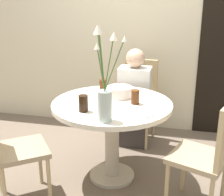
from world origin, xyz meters
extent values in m
plane|color=#6B5B4C|center=(0.00, 0.00, 0.00)|extent=(16.00, 16.00, 0.00)
cube|color=beige|center=(0.00, 1.27, 1.30)|extent=(8.00, 0.05, 2.60)
cylinder|color=silver|center=(0.00, 0.00, 0.72)|extent=(1.05, 1.05, 0.04)
cylinder|color=#B7AD99|center=(0.00, 0.00, 0.37)|extent=(0.13, 0.13, 0.67)
cylinder|color=#B7AD99|center=(0.00, 0.00, 0.01)|extent=(0.42, 0.42, 0.03)
cube|color=#9E896B|center=(0.10, 0.79, 0.45)|extent=(0.45, 0.45, 0.04)
cube|color=tan|center=(0.12, 0.97, 0.70)|extent=(0.38, 0.08, 0.46)
cylinder|color=tan|center=(-0.09, 0.64, 0.22)|extent=(0.03, 0.03, 0.43)
cylinder|color=tan|center=(0.24, 0.60, 0.22)|extent=(0.03, 0.03, 0.43)
cylinder|color=tan|center=(-0.05, 0.98, 0.22)|extent=(0.03, 0.03, 0.43)
cylinder|color=tan|center=(0.29, 0.94, 0.22)|extent=(0.03, 0.03, 0.43)
cube|color=#9E896B|center=(-0.63, -0.48, 0.45)|extent=(0.56, 0.56, 0.04)
cylinder|color=tan|center=(-0.40, -0.52, 0.22)|extent=(0.03, 0.03, 0.43)
cylinder|color=tan|center=(-0.60, -0.25, 0.22)|extent=(0.03, 0.03, 0.43)
cylinder|color=tan|center=(-0.67, -0.72, 0.22)|extent=(0.03, 0.03, 0.43)
cylinder|color=tan|center=(-0.87, -0.45, 0.22)|extent=(0.03, 0.03, 0.43)
cube|color=#9E896B|center=(0.74, -0.29, 0.45)|extent=(0.52, 0.52, 0.04)
cylinder|color=tan|center=(0.65, -0.07, 0.22)|extent=(0.03, 0.03, 0.43)
cylinder|color=tan|center=(0.52, -0.39, 0.22)|extent=(0.03, 0.03, 0.43)
cylinder|color=tan|center=(0.96, -0.19, 0.22)|extent=(0.03, 0.03, 0.43)
cylinder|color=white|center=(0.03, 0.16, 0.79)|extent=(0.23, 0.23, 0.10)
cylinder|color=#E54C4C|center=(0.03, 0.16, 0.86)|extent=(0.01, 0.01, 0.04)
cylinder|color=#B2C6C1|center=(0.04, -0.42, 0.86)|extent=(0.11, 0.11, 0.23)
cylinder|color=#4C7538|center=(0.03, -0.44, 1.20)|extent=(0.04, 0.06, 0.44)
cone|color=silver|center=(0.01, -0.47, 1.42)|extent=(0.06, 0.06, 0.06)
cylinder|color=#4C7538|center=(0.08, -0.42, 1.17)|extent=(0.07, 0.01, 0.40)
cone|color=silver|center=(0.11, -0.42, 1.37)|extent=(0.05, 0.05, 0.06)
cylinder|color=#4C7538|center=(0.03, -0.43, 1.19)|extent=(0.03, 0.05, 0.44)
cone|color=silver|center=(0.02, -0.45, 1.41)|extent=(0.04, 0.04, 0.04)
cylinder|color=#4C7538|center=(0.03, -0.48, 1.15)|extent=(0.03, 0.13, 0.35)
cone|color=silver|center=(0.02, -0.54, 1.32)|extent=(0.04, 0.04, 0.04)
cylinder|color=#4C7538|center=(0.12, -0.43, 1.17)|extent=(0.16, 0.04, 0.39)
cone|color=silver|center=(0.19, -0.45, 1.36)|extent=(0.04, 0.04, 0.04)
cylinder|color=silver|center=(0.29, -0.20, 0.75)|extent=(0.20, 0.20, 0.01)
cylinder|color=#33190C|center=(-0.07, -0.07, 0.81)|extent=(0.06, 0.06, 0.13)
cylinder|color=black|center=(-0.17, -0.26, 0.81)|extent=(0.08, 0.08, 0.13)
cylinder|color=#51280F|center=(0.20, 0.01, 0.80)|extent=(0.07, 0.07, 0.12)
cylinder|color=#51280F|center=(-0.17, 0.32, 0.80)|extent=(0.07, 0.07, 0.11)
cube|color=#383333|center=(0.09, 0.71, 0.24)|extent=(0.31, 0.24, 0.47)
cube|color=white|center=(0.09, 0.71, 0.68)|extent=(0.34, 0.24, 0.42)
sphere|color=#D1A889|center=(0.09, 0.71, 0.99)|extent=(0.20, 0.20, 0.20)
camera|label=1|loc=(0.58, -2.48, 1.65)|focal=50.00mm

